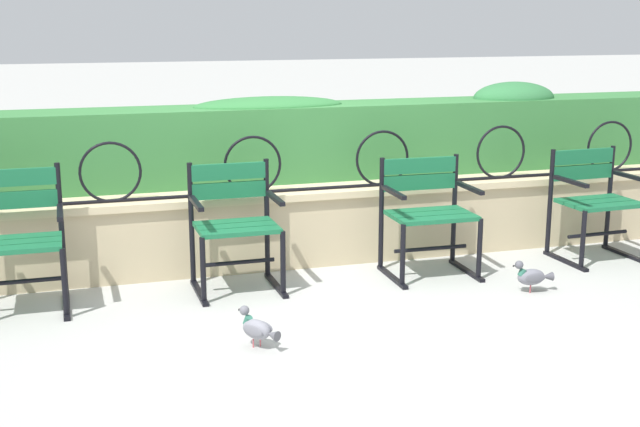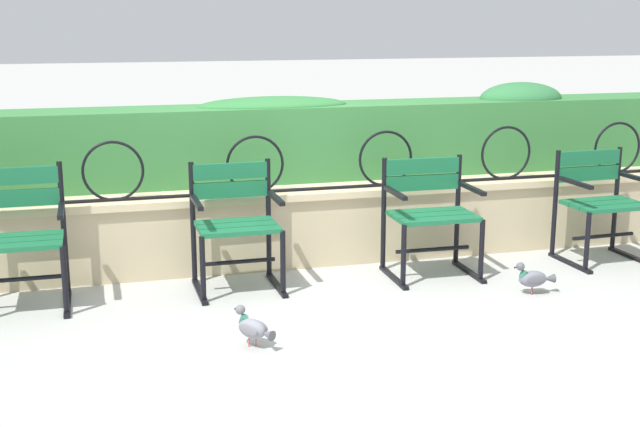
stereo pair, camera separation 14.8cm
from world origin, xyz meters
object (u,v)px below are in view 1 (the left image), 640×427
object	(u,v)px
park_chair_rightmost	(594,199)
pigeon_far_side	(532,276)
park_chair_centre_left	(234,222)
park_chair_leftmost	(17,236)
park_chair_centre_right	(427,211)
pigeon_near_chairs	(257,328)

from	to	relation	value
park_chair_rightmost	pigeon_far_side	size ratio (longest dim) A/B	2.83
park_chair_rightmost	park_chair_centre_left	bearing A→B (deg)	178.96
park_chair_leftmost	park_chair_centre_right	world-z (taller)	park_chair_leftmost
park_chair_centre_right	park_chair_centre_left	bearing A→B (deg)	177.62
park_chair_centre_right	park_chair_rightmost	bearing A→B (deg)	0.31
park_chair_centre_right	pigeon_near_chairs	xyz separation A→B (m)	(-1.47, -1.03, -0.34)
park_chair_centre_left	pigeon_far_side	size ratio (longest dim) A/B	2.92
park_chair_rightmost	park_chair_leftmost	bearing A→B (deg)	179.52
park_chair_leftmost	pigeon_far_side	xyz separation A→B (m)	(3.25, -0.66, -0.36)
park_chair_centre_left	pigeon_far_side	xyz separation A→B (m)	(1.87, -0.67, -0.35)
pigeon_far_side	park_chair_leftmost	bearing A→B (deg)	168.55
park_chair_centre_left	pigeon_near_chairs	bearing A→B (deg)	-95.08
park_chair_leftmost	park_chair_rightmost	distance (m)	4.12
park_chair_leftmost	pigeon_far_side	world-z (taller)	park_chair_leftmost
park_chair_centre_right	park_chair_leftmost	bearing A→B (deg)	179.12
park_chair_centre_right	pigeon_far_side	distance (m)	0.86
park_chair_leftmost	pigeon_far_side	distance (m)	3.33
pigeon_near_chairs	park_chair_centre_right	bearing A→B (deg)	34.88
park_chair_rightmost	park_chair_centre_right	bearing A→B (deg)	-179.69
park_chair_centre_left	pigeon_far_side	world-z (taller)	park_chair_centre_left
pigeon_near_chairs	pigeon_far_side	xyz separation A→B (m)	(1.97, 0.41, 0.00)
park_chair_centre_right	pigeon_near_chairs	bearing A→B (deg)	-145.12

